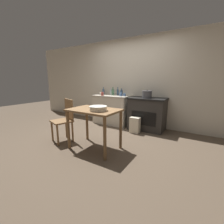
{
  "coord_description": "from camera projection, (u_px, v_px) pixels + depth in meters",
  "views": [
    {
      "loc": [
        1.89,
        -2.65,
        1.34
      ],
      "look_at": [
        0.0,
        0.4,
        0.58
      ],
      "focal_mm": 24.0,
      "sensor_mm": 36.0,
      "label": 1
    }
  ],
  "objects": [
    {
      "name": "ground_plane",
      "position": [
        103.0,
        139.0,
        3.46
      ],
      "size": [
        14.0,
        14.0,
        0.0
      ],
      "primitive_type": "plane",
      "color": "brown"
    },
    {
      "name": "wall_back",
      "position": [
        133.0,
        82.0,
        4.51
      ],
      "size": [
        8.0,
        0.07,
        2.55
      ],
      "color": "beige",
      "rests_on": "ground_plane"
    },
    {
      "name": "counter_cabinet",
      "position": [
        112.0,
        109.0,
        4.68
      ],
      "size": [
        1.13,
        0.62,
        0.89
      ],
      "color": "beige",
      "rests_on": "ground_plane"
    },
    {
      "name": "stove",
      "position": [
        147.0,
        114.0,
        4.1
      ],
      "size": [
        0.98,
        0.63,
        0.88
      ],
      "color": "#2D2B28",
      "rests_on": "ground_plane"
    },
    {
      "name": "work_table",
      "position": [
        94.0,
        116.0,
        2.88
      ],
      "size": [
        0.96,
        0.65,
        0.8
      ],
      "color": "olive",
      "rests_on": "ground_plane"
    },
    {
      "name": "chair",
      "position": [
        65.0,
        119.0,
        3.3
      ],
      "size": [
        0.5,
        0.5,
        0.93
      ],
      "rotation": [
        0.0,
        0.0,
        -0.31
      ],
      "color": "olive",
      "rests_on": "ground_plane"
    },
    {
      "name": "flour_sack",
      "position": [
        135.0,
        125.0,
        3.88
      ],
      "size": [
        0.25,
        0.18,
        0.41
      ],
      "primitive_type": "cube",
      "color": "beige",
      "rests_on": "ground_plane"
    },
    {
      "name": "stock_pot",
      "position": [
        147.0,
        94.0,
        3.94
      ],
      "size": [
        0.26,
        0.26,
        0.21
      ],
      "color": "#4C4C51",
      "rests_on": "stove"
    },
    {
      "name": "mixing_bowl_large",
      "position": [
        98.0,
        108.0,
        2.7
      ],
      "size": [
        0.33,
        0.33,
        0.09
      ],
      "color": "silver",
      "rests_on": "work_table"
    },
    {
      "name": "bottle_far_left",
      "position": [
        118.0,
        92.0,
        4.62
      ],
      "size": [
        0.06,
        0.06,
        0.25
      ],
      "color": "#3D5675",
      "rests_on": "counter_cabinet"
    },
    {
      "name": "bottle_left",
      "position": [
        103.0,
        91.0,
        4.93
      ],
      "size": [
        0.07,
        0.07,
        0.23
      ],
      "color": "#3D5675",
      "rests_on": "counter_cabinet"
    },
    {
      "name": "bottle_mid_left",
      "position": [
        113.0,
        92.0,
        4.6
      ],
      "size": [
        0.08,
        0.08,
        0.25
      ],
      "color": "#517F5B",
      "rests_on": "counter_cabinet"
    },
    {
      "name": "bottle_center_left",
      "position": [
        121.0,
        93.0,
        4.59
      ],
      "size": [
        0.08,
        0.08,
        0.21
      ],
      "color": "#3D5675",
      "rests_on": "counter_cabinet"
    },
    {
      "name": "bottle_center",
      "position": [
        111.0,
        92.0,
        4.72
      ],
      "size": [
        0.07,
        0.07,
        0.22
      ],
      "color": "silver",
      "rests_on": "counter_cabinet"
    },
    {
      "name": "cup_center_right",
      "position": [
        101.0,
        94.0,
        4.65
      ],
      "size": [
        0.09,
        0.09,
        0.08
      ],
      "primitive_type": "cylinder",
      "color": "silver",
      "rests_on": "counter_cabinet"
    },
    {
      "name": "cup_mid_right",
      "position": [
        102.0,
        94.0,
        4.5
      ],
      "size": [
        0.08,
        0.08,
        0.1
      ],
      "primitive_type": "cylinder",
      "color": "#B74C42",
      "rests_on": "counter_cabinet"
    },
    {
      "name": "cup_right",
      "position": [
        124.0,
        95.0,
        4.31
      ],
      "size": [
        0.07,
        0.07,
        0.08
      ],
      "primitive_type": "cylinder",
      "color": "#4C6B99",
      "rests_on": "counter_cabinet"
    },
    {
      "name": "cup_far_right",
      "position": [
        121.0,
        94.0,
        4.36
      ],
      "size": [
        0.08,
        0.08,
        0.1
      ],
      "primitive_type": "cylinder",
      "color": "#4C6B99",
      "rests_on": "counter_cabinet"
    }
  ]
}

